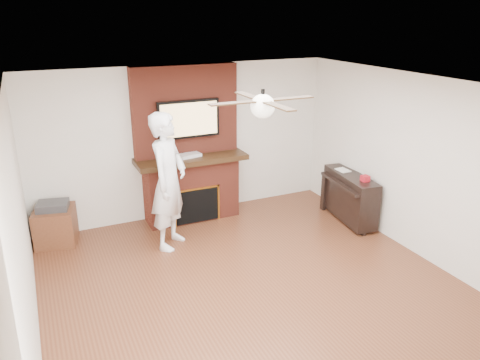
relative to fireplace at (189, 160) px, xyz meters
name	(u,v)px	position (x,y,z in m)	size (l,w,h in m)	color
room_shell	(261,200)	(0.00, -2.55, 0.25)	(5.36, 5.86, 2.86)	#542B18
fireplace	(189,160)	(0.00, 0.00, 0.00)	(1.78, 0.64, 2.50)	maroon
tv	(189,119)	(0.00, -0.05, 0.68)	(1.00, 0.08, 0.60)	black
ceiling_fan	(263,105)	(0.00, -2.55, 1.34)	(1.21, 1.21, 0.31)	black
person	(169,181)	(-0.60, -0.85, 0.00)	(0.73, 0.49, 1.99)	white
side_table	(55,224)	(-2.14, -0.07, -0.70)	(0.67, 0.67, 0.65)	#532A17
piano	(350,196)	(2.31, -1.24, -0.57)	(0.60, 1.25, 0.89)	black
cable_box	(189,155)	(-0.03, -0.10, 0.11)	(0.35, 0.20, 0.05)	silver
candle_orange	(186,221)	(-0.18, -0.25, -0.94)	(0.07, 0.07, 0.11)	#C48417
candle_green	(198,217)	(0.05, -0.18, -0.95)	(0.07, 0.07, 0.08)	#5B8A37
candle_cream	(199,218)	(0.05, -0.24, -0.94)	(0.08, 0.08, 0.11)	beige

